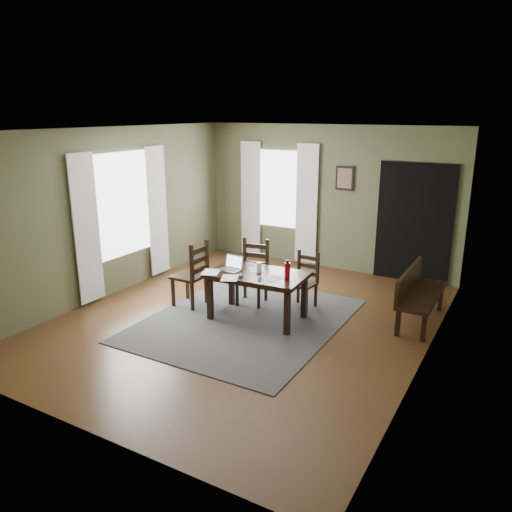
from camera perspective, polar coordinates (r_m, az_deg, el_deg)
The scene contains 26 objects.
ground at distance 7.33m, azimuth -1.17°, elevation -7.38°, with size 5.00×6.00×0.01m.
room_shell at distance 6.81m, azimuth -1.25°, elevation 6.69°, with size 5.02×6.02×2.71m.
rug at distance 7.33m, azimuth -1.17°, elevation -7.30°, with size 2.60×3.20×0.01m.
dining_table at distance 7.16m, azimuth 0.15°, elevation -2.61°, with size 1.44×0.92×0.69m.
chair_end at distance 7.74m, azimuth -7.31°, elevation -2.13°, with size 0.46×0.45×1.03m.
chair_back_left at distance 7.82m, azimuth -0.36°, elevation -1.92°, with size 0.51×0.51×1.00m.
chair_back_right at distance 7.68m, azimuth 5.51°, elevation -2.87°, with size 0.40×0.41×0.87m.
bench at distance 7.47m, azimuth 17.95°, elevation -3.81°, with size 0.45×1.40×0.79m.
laptop at distance 7.27m, azimuth -2.76°, elevation -1.16°, with size 0.31×0.25×0.21m.
computer_mouse at distance 6.96m, azimuth -1.75°, elevation -2.29°, with size 0.05×0.09×0.03m, color #3F3F42.
tv_remote at distance 6.83m, azimuth 0.42°, elevation -2.70°, with size 0.05×0.17×0.02m, color black.
drinking_glass at distance 7.11m, azimuth 0.34°, elevation -1.33°, with size 0.07×0.07×0.16m, color silver.
water_bottle at distance 6.83m, azimuth 3.59°, elevation -1.70°, with size 0.09×0.09×0.28m.
paper_a at distance 7.19m, azimuth -5.18°, elevation -1.84°, with size 0.24×0.31×0.00m, color white.
paper_b at distance 6.83m, azimuth 0.47°, elevation -2.78°, with size 0.23×0.30×0.00m, color white.
paper_c at distance 7.26m, azimuth 0.16°, elevation -1.61°, with size 0.23×0.29×0.00m, color white.
paper_d at distance 6.90m, azimuth 1.98°, elevation -2.57°, with size 0.22×0.29×0.00m, color white.
paper_e at distance 6.93m, azimuth -3.04°, elevation -2.52°, with size 0.22×0.29×0.00m, color white.
window_left at distance 8.53m, azimuth -15.01°, elevation 5.69°, with size 0.01×1.30×1.70m.
window_back at distance 9.91m, azimuth 2.61°, elevation 7.65°, with size 1.00×0.01×1.50m.
curtain_left_near at distance 8.00m, azimuth -18.80°, elevation 2.87°, with size 0.03×0.48×2.30m.
curtain_left_far at distance 9.15m, azimuth -11.19°, elevation 5.03°, with size 0.03×0.48×2.30m.
curtain_back_left at distance 10.22m, azimuth -0.61°, elevation 6.51°, with size 0.44×0.03×2.30m.
curtain_back_right at distance 9.67m, azimuth 5.80°, elevation 5.86°, with size 0.44×0.03×2.30m.
framed_picture at distance 9.34m, azimuth 10.11°, elevation 8.74°, with size 0.34×0.03×0.44m.
doorway_back at distance 9.12m, azimuth 17.61°, elevation 3.57°, with size 1.30×0.03×2.10m.
Camera 1 is at (3.44, -5.77, 2.94)m, focal length 35.00 mm.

